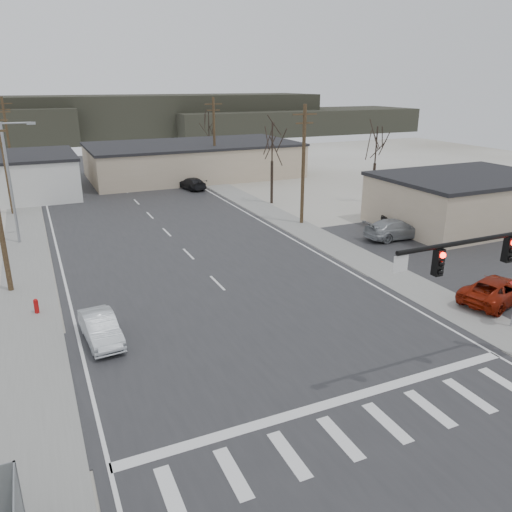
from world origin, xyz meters
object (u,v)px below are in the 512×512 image
at_px(fire_hydrant, 36,306).
at_px(car_parked_silver, 396,229).
at_px(car_far_b, 63,162).
at_px(car_parked_dark_a, 408,219).
at_px(car_far_a, 191,183).
at_px(car_parked_red, 496,290).
at_px(sedan_crossing, 101,328).

height_order(fire_hydrant, car_parked_silver, car_parked_silver).
distance_m(car_far_b, car_parked_dark_a, 51.64).
bearing_deg(car_far_b, car_far_a, -42.95).
bearing_deg(car_parked_red, car_far_a, -5.34).
height_order(car_parked_dark_a, car_parked_silver, car_parked_silver).
relative_size(sedan_crossing, car_parked_dark_a, 0.90).
height_order(fire_hydrant, car_parked_dark_a, car_parked_dark_a).
bearing_deg(car_parked_dark_a, car_parked_red, 173.49).
xyz_separation_m(fire_hydrant, car_parked_silver, (26.20, 2.92, 0.35)).
bearing_deg(fire_hydrant, car_far_b, 84.27).
xyz_separation_m(car_far_b, car_parked_red, (18.32, -59.60, 0.01)).
height_order(sedan_crossing, car_parked_silver, car_parked_silver).
distance_m(car_parked_red, car_parked_silver, 12.25).
xyz_separation_m(fire_hydrant, car_parked_dark_a, (29.00, 4.84, 0.34)).
bearing_deg(car_parked_silver, sedan_crossing, 109.66).
distance_m(sedan_crossing, car_parked_red, 21.18).
xyz_separation_m(sedan_crossing, car_parked_silver, (23.50, 7.45, 0.09)).
bearing_deg(car_far_a, sedan_crossing, 54.42).
distance_m(sedan_crossing, car_far_a, 35.61).
bearing_deg(fire_hydrant, car_parked_silver, 6.37).
bearing_deg(car_far_b, fire_hydrant, -77.08).
distance_m(car_far_b, car_parked_red, 62.35).
distance_m(fire_hydrant, car_far_b, 50.86).
height_order(car_far_a, car_far_b, car_far_b).
distance_m(car_far_a, car_parked_dark_a, 25.88).
distance_m(fire_hydrant, car_parked_dark_a, 29.41).
distance_m(sedan_crossing, car_parked_dark_a, 27.92).
bearing_deg(car_far_a, car_parked_dark_a, 105.49).
distance_m(fire_hydrant, car_parked_red, 25.08).
xyz_separation_m(sedan_crossing, car_far_b, (2.38, 55.13, 0.02)).
relative_size(sedan_crossing, car_far_b, 1.00).
distance_m(car_far_a, car_far_b, 25.76).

